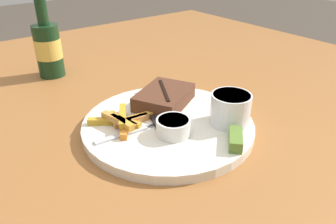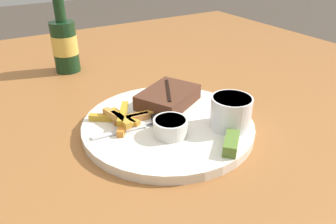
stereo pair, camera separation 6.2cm
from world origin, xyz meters
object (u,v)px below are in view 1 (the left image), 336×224
Objects in this scene: fork_utensil at (127,133)px; beer_bottle at (48,47)px; dinner_plate at (168,125)px; pickle_spear at (236,139)px; knife_utensil at (151,111)px; steak_portion at (164,97)px; coleslaw_cup at (231,107)px; dipping_sauce_cup at (173,126)px.

beer_bottle reaches higher than fork_utensil.
dinner_plate is at bearing -79.79° from beer_bottle.
knife_utensil is (-0.05, 0.18, -0.01)m from pickle_spear.
steak_portion is at bearing -52.23° from knife_utensil.
steak_portion is at bearing 110.10° from coleslaw_cup.
fork_utensil reaches higher than dinner_plate.
pickle_spear is at bearing -72.16° from dinner_plate.
beer_bottle is at bearing 102.12° from pickle_spear.
beer_bottle reaches higher than steak_portion.
coleslaw_cup is 0.20m from fork_utensil.
steak_portion is 2.04× the size of coleslaw_cup.
coleslaw_cup is 0.34× the size of beer_bottle.
dipping_sauce_cup is 0.38× the size of knife_utensil.
knife_utensil is at bearing 105.18° from pickle_spear.
dipping_sauce_cup reaches higher than fork_utensil.
dinner_plate is 0.05m from dipping_sauce_cup.
dinner_plate is at bearing -152.42° from knife_utensil.
pickle_spear is 0.43× the size of fork_utensil.
steak_portion is at bearing 60.48° from dipping_sauce_cup.
dinner_plate is 4.38× the size of coleslaw_cup.
steak_portion is 0.05m from knife_utensil.
dipping_sauce_cup is 0.09m from knife_utensil.
dinner_plate is 0.08m from steak_portion.
pickle_spear is (0.00, -0.19, -0.01)m from steak_portion.
coleslaw_cup is (0.05, -0.14, 0.02)m from steak_portion.
dinner_plate is 0.14m from pickle_spear.
beer_bottle reaches higher than dipping_sauce_cup.
fork_utensil is at bearing 174.14° from dinner_plate.
dipping_sauce_cup is 0.46m from beer_bottle.
dipping_sauce_cup is 0.28× the size of beer_bottle.
beer_bottle reaches higher than pickle_spear.
dinner_plate is 2.43× the size of fork_utensil.
steak_portion is at bearing 28.75° from fork_utensil.
dinner_plate is 2.14× the size of steak_portion.
dinner_plate is at bearing 139.36° from coleslaw_cup.
beer_bottle is (-0.11, 0.35, 0.04)m from steak_portion.
coleslaw_cup is 0.47× the size of knife_utensil.
coleslaw_cup is 1.29× the size of pickle_spear.
dipping_sauce_cup is (-0.02, -0.04, 0.03)m from dinner_plate.
pickle_spear is at bearing -41.60° from fork_utensil.
pickle_spear is (0.04, -0.13, 0.02)m from dinner_plate.
dipping_sauce_cup is at bearing -169.05° from knife_utensil.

